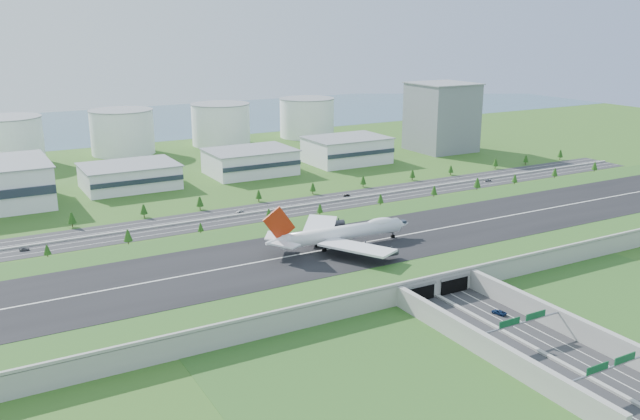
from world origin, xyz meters
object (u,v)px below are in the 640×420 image
car_4 (24,249)px  car_6 (488,180)px  car_0 (473,334)px  car_1 (553,376)px  fuel_tank_a (8,141)px  car_2 (499,312)px  car_7 (240,211)px  office_tower (442,117)px  car_5 (346,195)px  boeing_747 (341,233)px

car_4 → car_6: size_ratio=0.81×
car_0 → car_1: 33.63m
fuel_tank_a → car_1: bearing=-75.5°
car_2 → car_7: 177.52m
fuel_tank_a → car_1: size_ratio=11.10×
fuel_tank_a → car_0: bearing=-74.6°
fuel_tank_a → car_7: fuel_tank_a is taller
office_tower → car_2: size_ratio=9.64×
car_0 → car_1: car_0 is taller
car_2 → fuel_tank_a: bearing=-84.5°
car_5 → car_7: (-71.68, -1.35, 0.00)m
car_1 → car_4: bearing=114.0°
car_6 → boeing_747: bearing=122.8°
boeing_747 → car_1: bearing=-84.6°
car_2 → office_tower: bearing=-138.3°
office_tower → car_1: size_ratio=12.21×
fuel_tank_a → boeing_747: bearing=-71.1°
boeing_747 → car_5: (64.76, 100.89, -13.57)m
car_0 → car_2: (21.04, 9.34, -0.04)m
car_0 → car_1: size_ratio=1.09×
car_5 → car_1: bearing=1.0°
car_4 → fuel_tank_a: bearing=2.5°
car_4 → boeing_747: bearing=-119.4°
office_tower → car_6: office_tower is taller
car_2 → car_5: car_2 is taller
boeing_747 → car_5: bearing=60.3°
car_1 → car_7: (-11.79, 217.80, -0.07)m
car_6 → car_7: 176.84m
fuel_tank_a → car_4: fuel_tank_a is taller
office_tower → car_1: bearing=-123.8°
fuel_tank_a → car_1: (110.94, -427.51, -16.64)m
fuel_tank_a → car_5: 269.96m
car_5 → car_6: (104.84, -11.89, 0.10)m
boeing_747 → car_6: bearing=30.7°
office_tower → car_0: (-211.62, -278.97, -26.54)m
car_7 → car_2: bearing=-8.3°
car_2 → car_0: bearing=10.9°
car_5 → car_7: bearing=-72.6°
car_0 → office_tower: bearing=68.4°
office_tower → car_0: bearing=-127.2°
fuel_tank_a → car_4: bearing=-94.0°
car_0 → car_5: 195.83m
fuel_tank_a → car_7: (99.15, -209.71, -16.71)m
car_2 → car_6: car_2 is taller
fuel_tank_a → car_1: 441.98m
car_1 → car_4: car_4 is taller
car_2 → car_6: bearing=-144.7°
fuel_tank_a → car_0: size_ratio=10.17×
car_1 → car_6: size_ratio=0.82×
car_2 → car_5: size_ratio=1.42×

